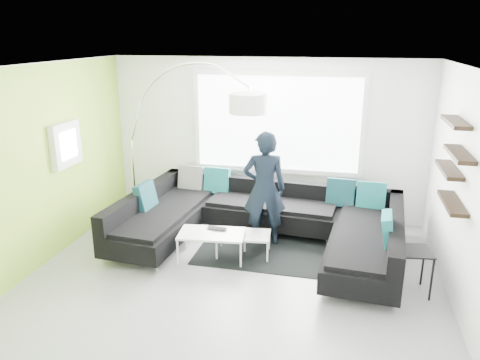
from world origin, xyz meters
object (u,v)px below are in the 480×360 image
sectional_sofa (259,225)px  laptop (216,230)px  arc_lamp (131,140)px  person (264,189)px  side_table (412,271)px  coffee_table (228,244)px

sectional_sofa → laptop: bearing=-143.3°
arc_lamp → laptop: bearing=-19.8°
person → sectional_sofa: bearing=70.1°
side_table → arc_lamp: bearing=159.0°
coffee_table → laptop: (-0.18, -0.01, 0.21)m
sectional_sofa → coffee_table: bearing=-133.7°
sectional_sofa → side_table: size_ratio=7.41×
sectional_sofa → laptop: size_ratio=13.40×
sectional_sofa → side_table: (2.12, -0.80, -0.10)m
coffee_table → person: size_ratio=0.68×
person → laptop: 0.98m
sectional_sofa → person: person is taller
side_table → person: person is taller
arc_lamp → side_table: arc_lamp is taller
arc_lamp → person: arc_lamp is taller
sectional_sofa → side_table: sectional_sofa is taller
side_table → laptop: side_table is taller
side_table → laptop: bearing=170.6°
coffee_table → person: 1.01m
coffee_table → side_table: bearing=-16.0°
laptop → sectional_sofa: bearing=38.4°
sectional_sofa → side_table: bearing=-15.7°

